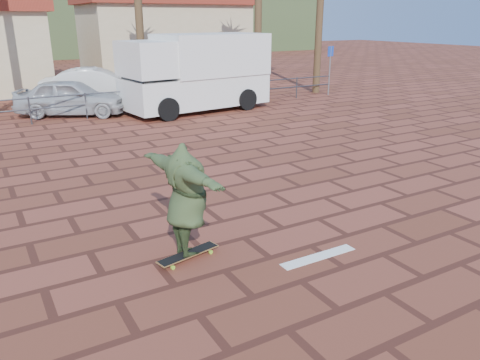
# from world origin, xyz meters

# --- Properties ---
(ground) EXTENTS (120.00, 120.00, 0.00)m
(ground) POSITION_xyz_m (0.00, 0.00, 0.00)
(ground) COLOR brown
(ground) RESTS_ON ground
(paint_stripe) EXTENTS (1.40, 0.22, 0.01)m
(paint_stripe) POSITION_xyz_m (0.70, -1.20, 0.00)
(paint_stripe) COLOR white
(paint_stripe) RESTS_ON ground
(guardrail) EXTENTS (24.06, 0.06, 1.00)m
(guardrail) POSITION_xyz_m (0.00, 12.00, 0.68)
(guardrail) COLOR #47494F
(guardrail) RESTS_ON ground
(building_east) EXTENTS (10.60, 6.60, 5.00)m
(building_east) POSITION_xyz_m (8.00, 24.00, 2.54)
(building_east) COLOR beige
(building_east) RESTS_ON ground
(longboard) EXTENTS (1.11, 0.46, 0.11)m
(longboard) POSITION_xyz_m (-1.17, -0.21, 0.09)
(longboard) COLOR olive
(longboard) RESTS_ON ground
(skateboarder) EXTENTS (0.88, 2.31, 1.83)m
(skateboarder) POSITION_xyz_m (-1.17, -0.21, 1.02)
(skateboarder) COLOR #364826
(skateboarder) RESTS_ON longboard
(campervan) EXTENTS (6.22, 3.21, 3.09)m
(campervan) POSITION_xyz_m (4.47, 11.51, 1.63)
(campervan) COLOR white
(campervan) RESTS_ON ground
(car_silver) EXTENTS (4.55, 3.47, 1.45)m
(car_silver) POSITION_xyz_m (-0.33, 13.00, 0.72)
(car_silver) COLOR #B2B6B9
(car_silver) RESTS_ON ground
(car_white) EXTENTS (5.10, 3.08, 1.59)m
(car_white) POSITION_xyz_m (1.28, 15.25, 0.79)
(car_white) COLOR silver
(car_white) RESTS_ON ground
(street_sign) EXTENTS (0.47, 0.21, 2.39)m
(street_sign) POSITION_xyz_m (12.00, 12.00, 1.67)
(street_sign) COLOR gray
(street_sign) RESTS_ON ground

